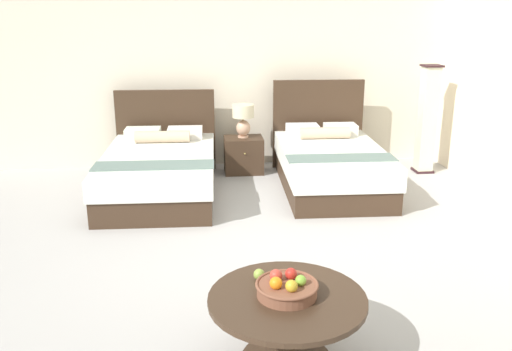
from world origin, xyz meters
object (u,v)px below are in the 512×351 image
at_px(table_lamp, 243,117).
at_px(floor_lamp_corner, 427,120).
at_px(fruit_bowl, 287,287).
at_px(bed_near_corner, 330,164).
at_px(bed_near_window, 160,170).
at_px(nightstand, 244,155).
at_px(loose_apple, 259,274).
at_px(coffee_table, 287,314).

height_order(table_lamp, floor_lamp_corner, floor_lamp_corner).
bearing_deg(fruit_bowl, bed_near_corner, 72.33).
xyz_separation_m(bed_near_corner, floor_lamp_corner, (1.44, 0.53, 0.42)).
xyz_separation_m(table_lamp, floor_lamp_corner, (2.47, -0.25, -0.03)).
bearing_deg(fruit_bowl, floor_lamp_corner, 57.48).
height_order(bed_near_window, nightstand, bed_near_window).
bearing_deg(table_lamp, loose_apple, -93.23).
bearing_deg(bed_near_window, bed_near_corner, 0.05).
bearing_deg(floor_lamp_corner, bed_near_window, -171.54).
bearing_deg(coffee_table, fruit_bowl, 97.97).
xyz_separation_m(bed_near_window, nightstand, (1.08, 0.76, -0.05)).
xyz_separation_m(coffee_table, floor_lamp_corner, (2.55, 4.02, 0.38)).
xyz_separation_m(nightstand, table_lamp, (0.00, 0.02, 0.52)).
relative_size(bed_near_corner, coffee_table, 2.10).
relative_size(nightstand, fruit_bowl, 1.32).
distance_m(table_lamp, loose_apple, 4.04).
height_order(coffee_table, fruit_bowl, fruit_bowl).
distance_m(fruit_bowl, floor_lamp_corner, 4.75).
xyz_separation_m(bed_near_window, bed_near_corner, (2.11, 0.00, 0.02)).
height_order(bed_near_window, bed_near_corner, bed_near_corner).
bearing_deg(loose_apple, bed_near_window, 104.79).
xyz_separation_m(bed_near_corner, table_lamp, (-1.03, 0.78, 0.46)).
height_order(table_lamp, fruit_bowl, table_lamp).
xyz_separation_m(bed_near_window, floor_lamp_corner, (3.56, 0.53, 0.44)).
bearing_deg(table_lamp, fruit_bowl, -91.06).
bearing_deg(bed_near_corner, nightstand, 143.66).
bearing_deg(fruit_bowl, loose_apple, 123.25).
bearing_deg(loose_apple, floor_lamp_corner, 54.44).
bearing_deg(bed_near_corner, table_lamp, 142.95).
height_order(table_lamp, loose_apple, table_lamp).
distance_m(bed_near_window, table_lamp, 1.42).
bearing_deg(nightstand, coffee_table, -91.03).
bearing_deg(bed_near_window, nightstand, 34.97).
xyz_separation_m(nightstand, coffee_table, (-0.08, -4.25, 0.10)).
distance_m(bed_near_window, nightstand, 1.32).
distance_m(bed_near_window, floor_lamp_corner, 3.62).
bearing_deg(nightstand, bed_near_corner, -36.34).
height_order(bed_near_corner, table_lamp, bed_near_corner).
xyz_separation_m(bed_near_window, coffee_table, (1.01, -3.49, 0.06)).
bearing_deg(loose_apple, table_lamp, 86.77).
height_order(bed_near_corner, fruit_bowl, bed_near_corner).
bearing_deg(fruit_bowl, table_lamp, 88.94).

